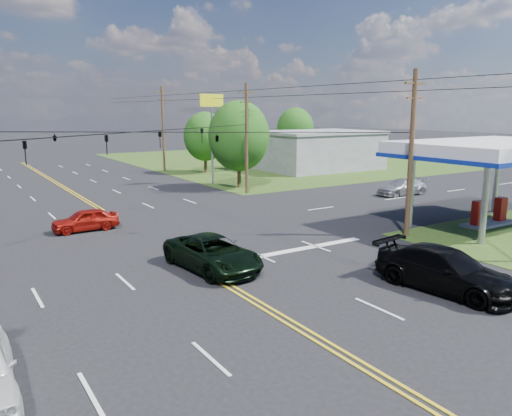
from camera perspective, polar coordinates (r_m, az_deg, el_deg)
ground at (r=30.73m, az=-13.14°, el=-2.80°), size 280.00×280.00×0.00m
grass_ne at (r=75.35m, az=4.15°, el=5.61°), size 46.00×48.00×0.03m
stop_bar at (r=26.04m, az=3.39°, el=-5.05°), size 10.00×0.50×0.02m
retail_ne at (r=62.67m, az=7.04°, el=6.45°), size 14.00×10.00×4.40m
gas_canopy at (r=34.50m, az=25.63°, el=5.84°), size 12.20×8.20×5.35m
pole_se at (r=29.83m, az=17.30°, el=6.15°), size 1.60×0.28×9.50m
pole_ne at (r=43.67m, az=-1.09°, el=8.08°), size 1.60×0.28×9.50m
pole_right_far at (r=60.68m, az=-10.58°, el=9.00°), size 1.60×0.28×10.00m
span_wire_signals at (r=29.88m, az=-13.65°, el=8.43°), size 26.00×18.00×1.13m
power_lines at (r=28.01m, az=-12.53°, el=13.65°), size 26.04×100.00×0.64m
tree_right_a at (r=46.75m, az=-1.97°, el=8.22°), size 5.70×5.70×8.18m
tree_right_b at (r=58.52m, az=-5.85°, el=8.13°), size 4.94×4.94×7.09m
tree_far_r at (r=72.85m, az=4.51°, el=8.99°), size 5.32×5.32×7.63m
pickup_dkgreen at (r=23.14m, az=-4.98°, el=-5.16°), size 3.09×5.78×1.54m
suv_black at (r=21.86m, az=20.86°, el=-6.62°), size 3.19×6.18×1.71m
sedan_red at (r=32.13m, az=-18.95°, el=-1.29°), size 3.95×1.64×1.34m
sedan_far at (r=45.00m, az=16.36°, el=2.33°), size 4.94×2.26×1.40m
polesign_ne at (r=49.26m, az=-5.09°, el=10.73°), size 2.42×0.39×8.76m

